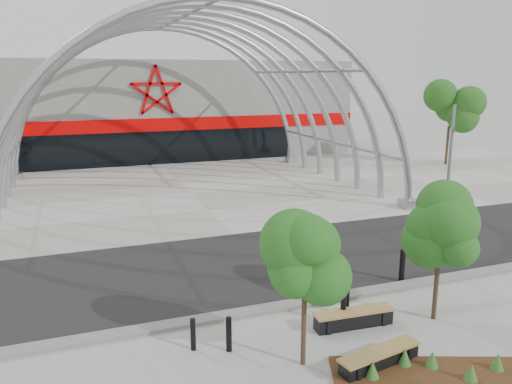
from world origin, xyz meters
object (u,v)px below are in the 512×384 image
object	(u,v)px
bench_1	(354,319)
bollard_2	(343,309)
street_tree_0	(305,258)
street_tree_1	(441,225)
bench_0	(379,359)
signal_pole	(450,157)

from	to	relation	value
bench_1	bollard_2	distance (m)	0.39
street_tree_0	bollard_2	bearing A→B (deg)	36.20
street_tree_1	bench_0	world-z (taller)	street_tree_1
bench_1	signal_pole	bearing A→B (deg)	39.43
signal_pole	bench_0	size ratio (longest dim) A/B	2.36
street_tree_1	bench_0	bearing A→B (deg)	-151.24
street_tree_1	bench_0	xyz separation A→B (m)	(-2.91, -1.60, -2.59)
street_tree_1	bollard_2	xyz separation A→B (m)	(-2.64, 0.58, -2.33)
bench_0	bollard_2	world-z (taller)	bollard_2
bench_0	bollard_2	distance (m)	2.21
street_tree_1	bollard_2	world-z (taller)	street_tree_1
signal_pole	bench_1	bearing A→B (deg)	-140.57
signal_pole	street_tree_1	xyz separation A→B (m)	(-8.30, -9.20, -0.03)
street_tree_0	street_tree_1	bearing A→B (deg)	10.06
street_tree_1	street_tree_0	bearing A→B (deg)	-169.94
bench_1	bollard_2	size ratio (longest dim) A/B	2.41
signal_pole	street_tree_1	distance (m)	12.39
bench_0	bench_1	xyz separation A→B (m)	(0.50, 1.99, 0.01)
signal_pole	bench_1	xyz separation A→B (m)	(-10.71, -8.80, -2.61)
street_tree_0	bench_1	xyz separation A→B (m)	(2.13, 1.20, -2.51)
signal_pole	street_tree_0	bearing A→B (deg)	-142.07
signal_pole	bench_1	distance (m)	14.11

